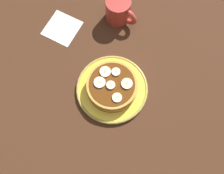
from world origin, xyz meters
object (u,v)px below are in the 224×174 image
at_px(banana_slice_4, 117,98).
at_px(banana_slice_5, 105,72).
at_px(banana_slice_3, 127,84).
at_px(plate, 112,89).
at_px(banana_slice_1, 116,72).
at_px(napkin, 62,28).
at_px(banana_slice_0, 111,86).
at_px(coffee_mug, 119,10).
at_px(banana_slice_2, 100,82).
at_px(pancake_stack, 112,86).

distance_m(banana_slice_4, banana_slice_5, 0.09).
bearing_deg(banana_slice_3, plate, -140.92).
relative_size(banana_slice_1, banana_slice_5, 0.79).
bearing_deg(banana_slice_4, plate, 147.83).
bearing_deg(napkin, banana_slice_4, -15.92).
relative_size(banana_slice_0, banana_slice_1, 0.99).
height_order(banana_slice_3, banana_slice_4, banana_slice_3).
relative_size(banana_slice_0, banana_slice_4, 0.91).
bearing_deg(coffee_mug, banana_slice_3, -46.65).
bearing_deg(banana_slice_1, banana_slice_5, -141.75).
bearing_deg(coffee_mug, plate, -56.12).
bearing_deg(napkin, plate, -13.34).
relative_size(coffee_mug, napkin, 1.09).
relative_size(banana_slice_0, banana_slice_2, 0.76).
bearing_deg(plate, pancake_stack, 150.71).
xyz_separation_m(banana_slice_3, napkin, (-0.31, 0.04, -0.06)).
bearing_deg(banana_slice_5, banana_slice_1, 38.25).
height_order(pancake_stack, banana_slice_0, banana_slice_0).
xyz_separation_m(banana_slice_2, banana_slice_5, (-0.01, 0.04, -0.00)).
bearing_deg(banana_slice_0, plate, 107.58).
relative_size(banana_slice_4, coffee_mug, 0.25).
xyz_separation_m(banana_slice_5, napkin, (-0.24, 0.05, -0.06)).
relative_size(banana_slice_1, banana_slice_4, 0.92).
relative_size(banana_slice_0, banana_slice_3, 0.78).
bearing_deg(banana_slice_1, pancake_stack, -69.85).
xyz_separation_m(banana_slice_3, banana_slice_5, (-0.07, -0.01, -0.00)).
bearing_deg(pancake_stack, napkin, 166.75).
bearing_deg(plate, coffee_mug, 123.88).
relative_size(banana_slice_4, napkin, 0.27).
distance_m(banana_slice_5, coffee_mug, 0.23).
bearing_deg(banana_slice_3, coffee_mug, 133.35).
xyz_separation_m(pancake_stack, banana_slice_1, (-0.01, 0.04, 0.02)).
distance_m(pancake_stack, banana_slice_1, 0.05).
distance_m(banana_slice_3, napkin, 0.32).
distance_m(plate, banana_slice_5, 0.07).
distance_m(plate, napkin, 0.29).
height_order(banana_slice_5, napkin, banana_slice_5).
xyz_separation_m(plate, banana_slice_1, (-0.01, 0.04, 0.05)).
height_order(banana_slice_0, banana_slice_3, same).
height_order(plate, banana_slice_2, banana_slice_2).
bearing_deg(pancake_stack, banana_slice_0, -63.81).
bearing_deg(banana_slice_4, banana_slice_0, 153.42).
distance_m(plate, banana_slice_0, 0.05).
bearing_deg(banana_slice_2, napkin, 160.71).
bearing_deg(napkin, banana_slice_1, -6.24).
height_order(banana_slice_1, banana_slice_2, same).
relative_size(banana_slice_1, napkin, 0.25).
bearing_deg(banana_slice_3, banana_slice_0, -133.86).
height_order(banana_slice_1, napkin, banana_slice_1).
relative_size(pancake_stack, banana_slice_3, 4.87).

